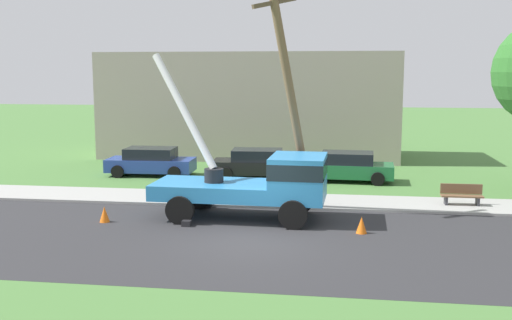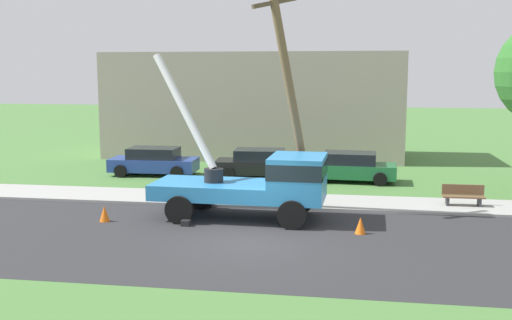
{
  "view_description": "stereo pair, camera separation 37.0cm",
  "coord_description": "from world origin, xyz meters",
  "px_view_note": "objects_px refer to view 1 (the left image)",
  "views": [
    {
      "loc": [
        2.69,
        -18.26,
        5.33
      ],
      "look_at": [
        -0.46,
        3.72,
        2.03
      ],
      "focal_mm": 42.36,
      "sensor_mm": 36.0,
      "label": 1
    },
    {
      "loc": [
        3.06,
        -18.21,
        5.33
      ],
      "look_at": [
        -0.46,
        3.72,
        2.03
      ],
      "focal_mm": 42.36,
      "sensor_mm": 36.0,
      "label": 2
    }
  ],
  "objects_px": {
    "traffic_cone_behind": "(105,214)",
    "park_bench": "(462,195)",
    "parked_sedan_blue": "(151,162)",
    "parked_sedan_green": "(347,167)",
    "leaning_utility_pole": "(290,92)",
    "utility_truck": "(262,181)",
    "traffic_cone_ahead": "(362,225)",
    "parked_sedan_black": "(257,163)"
  },
  "relations": [
    {
      "from": "utility_truck",
      "to": "traffic_cone_ahead",
      "type": "bearing_deg",
      "value": -22.84
    },
    {
      "from": "leaning_utility_pole",
      "to": "traffic_cone_behind",
      "type": "distance_m",
      "value": 8.07
    },
    {
      "from": "traffic_cone_ahead",
      "to": "park_bench",
      "type": "xyz_separation_m",
      "value": [
        4.01,
        4.51,
        0.18
      ]
    },
    {
      "from": "utility_truck",
      "to": "traffic_cone_ahead",
      "type": "height_order",
      "value": "utility_truck"
    },
    {
      "from": "utility_truck",
      "to": "parked_sedan_black",
      "type": "height_order",
      "value": "utility_truck"
    },
    {
      "from": "leaning_utility_pole",
      "to": "parked_sedan_green",
      "type": "distance_m",
      "value": 8.03
    },
    {
      "from": "parked_sedan_black",
      "to": "traffic_cone_behind",
      "type": "bearing_deg",
      "value": -112.87
    },
    {
      "from": "parked_sedan_blue",
      "to": "parked_sedan_green",
      "type": "distance_m",
      "value": 9.94
    },
    {
      "from": "parked_sedan_green",
      "to": "traffic_cone_behind",
      "type": "bearing_deg",
      "value": -132.67
    },
    {
      "from": "traffic_cone_ahead",
      "to": "traffic_cone_behind",
      "type": "height_order",
      "value": "same"
    },
    {
      "from": "parked_sedan_blue",
      "to": "parked_sedan_green",
      "type": "relative_size",
      "value": 0.99
    },
    {
      "from": "leaning_utility_pole",
      "to": "parked_sedan_blue",
      "type": "distance_m",
      "value": 11.07
    },
    {
      "from": "traffic_cone_behind",
      "to": "park_bench",
      "type": "height_order",
      "value": "park_bench"
    },
    {
      "from": "traffic_cone_ahead",
      "to": "park_bench",
      "type": "height_order",
      "value": "park_bench"
    },
    {
      "from": "traffic_cone_ahead",
      "to": "traffic_cone_behind",
      "type": "bearing_deg",
      "value": 178.55
    },
    {
      "from": "utility_truck",
      "to": "parked_sedan_green",
      "type": "bearing_deg",
      "value": 69.01
    },
    {
      "from": "traffic_cone_behind",
      "to": "parked_sedan_black",
      "type": "xyz_separation_m",
      "value": [
        4.1,
        9.72,
        0.43
      ]
    },
    {
      "from": "traffic_cone_ahead",
      "to": "park_bench",
      "type": "distance_m",
      "value": 6.04
    },
    {
      "from": "parked_sedan_black",
      "to": "park_bench",
      "type": "xyz_separation_m",
      "value": [
        8.89,
        -5.43,
        -0.25
      ]
    },
    {
      "from": "leaning_utility_pole",
      "to": "traffic_cone_ahead",
      "type": "distance_m",
      "value": 5.76
    },
    {
      "from": "parked_sedan_green",
      "to": "park_bench",
      "type": "xyz_separation_m",
      "value": [
        4.43,
        -5.0,
        -0.25
      ]
    },
    {
      "from": "parked_sedan_black",
      "to": "parked_sedan_green",
      "type": "bearing_deg",
      "value": -5.5
    },
    {
      "from": "parked_sedan_black",
      "to": "utility_truck",
      "type": "bearing_deg",
      "value": -80.76
    },
    {
      "from": "traffic_cone_behind",
      "to": "utility_truck",
      "type": "bearing_deg",
      "value": 12.84
    },
    {
      "from": "leaning_utility_pole",
      "to": "parked_sedan_black",
      "type": "distance_m",
      "value": 8.4
    },
    {
      "from": "traffic_cone_ahead",
      "to": "traffic_cone_behind",
      "type": "xyz_separation_m",
      "value": [
        -8.98,
        0.23,
        0.0
      ]
    },
    {
      "from": "utility_truck",
      "to": "parked_sedan_green",
      "type": "height_order",
      "value": "utility_truck"
    },
    {
      "from": "utility_truck",
      "to": "traffic_cone_behind",
      "type": "xyz_separation_m",
      "value": [
        -5.48,
        -1.25,
        -1.13
      ]
    },
    {
      "from": "utility_truck",
      "to": "park_bench",
      "type": "xyz_separation_m",
      "value": [
        7.51,
        3.04,
        -0.95
      ]
    },
    {
      "from": "utility_truck",
      "to": "traffic_cone_ahead",
      "type": "distance_m",
      "value": 3.96
    },
    {
      "from": "utility_truck",
      "to": "parked_sedan_black",
      "type": "xyz_separation_m",
      "value": [
        -1.38,
        8.47,
        -0.7
      ]
    },
    {
      "from": "traffic_cone_behind",
      "to": "parked_sedan_black",
      "type": "distance_m",
      "value": 10.55
    },
    {
      "from": "parked_sedan_green",
      "to": "park_bench",
      "type": "bearing_deg",
      "value": -48.5
    },
    {
      "from": "traffic_cone_behind",
      "to": "parked_sedan_blue",
      "type": "xyz_separation_m",
      "value": [
        -1.38,
        9.54,
        0.43
      ]
    },
    {
      "from": "traffic_cone_ahead",
      "to": "parked_sedan_black",
      "type": "xyz_separation_m",
      "value": [
        -4.88,
        9.94,
        0.43
      ]
    },
    {
      "from": "utility_truck",
      "to": "parked_sedan_green",
      "type": "xyz_separation_m",
      "value": [
        3.08,
        8.04,
        -0.7
      ]
    },
    {
      "from": "traffic_cone_behind",
      "to": "park_bench",
      "type": "relative_size",
      "value": 0.35
    },
    {
      "from": "utility_truck",
      "to": "parked_sedan_blue",
      "type": "height_order",
      "value": "utility_truck"
    },
    {
      "from": "parked_sedan_blue",
      "to": "parked_sedan_green",
      "type": "xyz_separation_m",
      "value": [
        9.94,
        -0.25,
        0.0
      ]
    },
    {
      "from": "parked_sedan_blue",
      "to": "park_bench",
      "type": "xyz_separation_m",
      "value": [
        14.36,
        -5.26,
        -0.25
      ]
    },
    {
      "from": "traffic_cone_behind",
      "to": "parked_sedan_green",
      "type": "distance_m",
      "value": 12.64
    },
    {
      "from": "parked_sedan_green",
      "to": "traffic_cone_ahead",
      "type": "bearing_deg",
      "value": -87.48
    }
  ]
}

